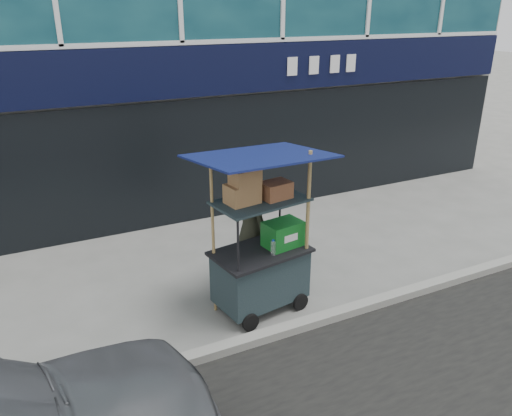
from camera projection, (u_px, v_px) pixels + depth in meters
ground at (286, 323)px, 6.77m from camera, size 80.00×80.00×0.00m
curb at (294, 327)px, 6.58m from camera, size 80.00×0.18×0.12m
vendor_cart at (262, 256)px, 6.83m from camera, size 1.90×1.47×2.34m
vendor_man at (251, 230)px, 7.40m from camera, size 0.62×0.77×1.83m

